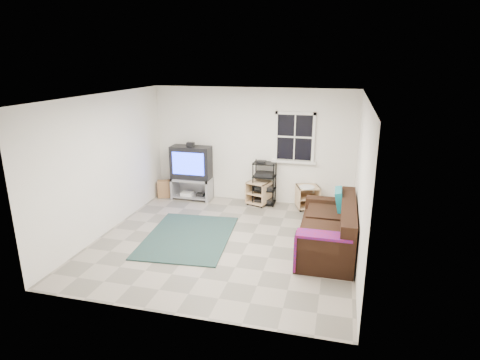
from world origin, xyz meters
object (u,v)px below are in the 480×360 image
(av_rack, at_px, (264,186))
(side_table_right, at_px, (307,195))
(side_table_left, at_px, (259,192))
(tv_unit, at_px, (191,168))
(sofa, at_px, (330,232))

(av_rack, height_order, side_table_right, av_rack)
(side_table_right, bearing_deg, side_table_left, 178.88)
(tv_unit, xyz_separation_m, side_table_right, (2.70, 0.02, -0.45))
(tv_unit, bearing_deg, av_rack, 1.68)
(sofa, bearing_deg, tv_unit, 149.58)
(side_table_right, height_order, sofa, sofa)
(av_rack, relative_size, sofa, 0.49)
(tv_unit, bearing_deg, sofa, -30.42)
(side_table_left, height_order, sofa, sofa)
(sofa, bearing_deg, side_table_right, 106.14)
(side_table_left, bearing_deg, tv_unit, -178.50)
(side_table_left, relative_size, side_table_right, 0.96)
(av_rack, relative_size, side_table_right, 1.70)
(av_rack, distance_m, sofa, 2.49)
(side_table_left, xyz_separation_m, side_table_right, (1.08, -0.02, 0.02))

